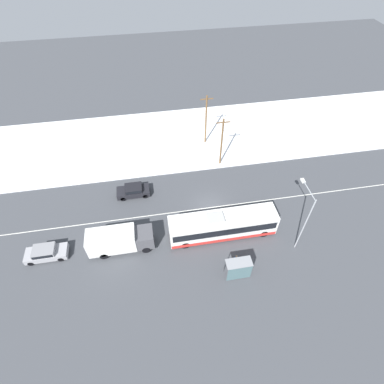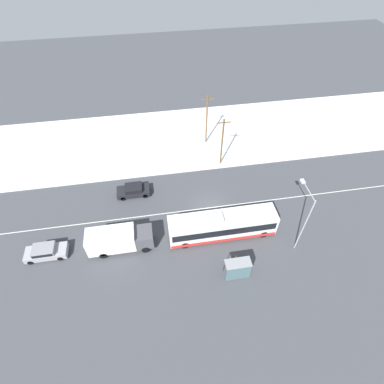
{
  "view_description": "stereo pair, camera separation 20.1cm",
  "coord_description": "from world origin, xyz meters",
  "px_view_note": "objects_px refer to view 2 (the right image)",
  "views": [
    {
      "loc": [
        -6.27,
        -23.09,
        28.57
      ],
      "look_at": [
        -2.01,
        1.71,
        1.4
      ],
      "focal_mm": 28.0,
      "sensor_mm": 36.0,
      "label": 1
    },
    {
      "loc": [
        -6.07,
        -23.12,
        28.57
      ],
      "look_at": [
        -2.01,
        1.71,
        1.4
      ],
      "focal_mm": 28.0,
      "sensor_mm": 36.0,
      "label": 2
    }
  ],
  "objects_px": {
    "box_truck": "(119,239)",
    "bus_shelter": "(238,269)",
    "sedan_car": "(133,190)",
    "streetlamp": "(304,215)",
    "utility_pole_snowlot": "(207,119)",
    "city_bus": "(222,225)",
    "utility_pole_roadside": "(222,142)",
    "parked_car_near_truck": "(45,251)",
    "pedestrian_at_stop": "(235,259)"
  },
  "relations": [
    {
      "from": "box_truck",
      "to": "parked_car_near_truck",
      "type": "relative_size",
      "value": 1.61
    },
    {
      "from": "sedan_car",
      "to": "pedestrian_at_stop",
      "type": "relative_size",
      "value": 2.6
    },
    {
      "from": "utility_pole_roadside",
      "to": "parked_car_near_truck",
      "type": "bearing_deg",
      "value": -152.21
    },
    {
      "from": "city_bus",
      "to": "streetlamp",
      "type": "distance_m",
      "value": 8.7
    },
    {
      "from": "sedan_car",
      "to": "streetlamp",
      "type": "xyz_separation_m",
      "value": [
        17.29,
        -10.32,
        4.21
      ]
    },
    {
      "from": "sedan_car",
      "to": "parked_car_near_truck",
      "type": "relative_size",
      "value": 0.94
    },
    {
      "from": "utility_pole_roadside",
      "to": "city_bus",
      "type": "bearing_deg",
      "value": -102.32
    },
    {
      "from": "sedan_car",
      "to": "bus_shelter",
      "type": "relative_size",
      "value": 1.57
    },
    {
      "from": "city_bus",
      "to": "bus_shelter",
      "type": "relative_size",
      "value": 4.61
    },
    {
      "from": "sedan_car",
      "to": "streetlamp",
      "type": "bearing_deg",
      "value": 149.16
    },
    {
      "from": "bus_shelter",
      "to": "streetlamp",
      "type": "bearing_deg",
      "value": 22.38
    },
    {
      "from": "parked_car_near_truck",
      "to": "city_bus",
      "type": "bearing_deg",
      "value": -0.83
    },
    {
      "from": "streetlamp",
      "to": "utility_pole_snowlot",
      "type": "xyz_separation_m",
      "value": [
        -6.09,
        19.48,
        -0.91
      ]
    },
    {
      "from": "parked_car_near_truck",
      "to": "utility_pole_roadside",
      "type": "bearing_deg",
      "value": 27.79
    },
    {
      "from": "parked_car_near_truck",
      "to": "sedan_car",
      "type": "bearing_deg",
      "value": 38.19
    },
    {
      "from": "pedestrian_at_stop",
      "to": "city_bus",
      "type": "bearing_deg",
      "value": 97.06
    },
    {
      "from": "city_bus",
      "to": "streetlamp",
      "type": "bearing_deg",
      "value": -18.3
    },
    {
      "from": "parked_car_near_truck",
      "to": "utility_pole_roadside",
      "type": "distance_m",
      "value": 24.91
    },
    {
      "from": "parked_car_near_truck",
      "to": "streetlamp",
      "type": "distance_m",
      "value": 27.35
    },
    {
      "from": "sedan_car",
      "to": "streetlamp",
      "type": "height_order",
      "value": "streetlamp"
    },
    {
      "from": "city_bus",
      "to": "utility_pole_roadside",
      "type": "bearing_deg",
      "value": 77.68
    },
    {
      "from": "pedestrian_at_stop",
      "to": "utility_pole_roadside",
      "type": "xyz_separation_m",
      "value": [
        2.08,
        15.84,
        2.93
      ]
    },
    {
      "from": "box_truck",
      "to": "bus_shelter",
      "type": "bearing_deg",
      "value": -25.27
    },
    {
      "from": "sedan_car",
      "to": "streetlamp",
      "type": "distance_m",
      "value": 20.58
    },
    {
      "from": "pedestrian_at_stop",
      "to": "utility_pole_snowlot",
      "type": "xyz_separation_m",
      "value": [
        1.0,
        21.01,
        3.14
      ]
    },
    {
      "from": "utility_pole_roadside",
      "to": "utility_pole_snowlot",
      "type": "bearing_deg",
      "value": 101.82
    },
    {
      "from": "parked_car_near_truck",
      "to": "streetlamp",
      "type": "bearing_deg",
      "value": -5.93
    },
    {
      "from": "box_truck",
      "to": "utility_pole_snowlot",
      "type": "distance_m",
      "value": 21.44
    },
    {
      "from": "box_truck",
      "to": "streetlamp",
      "type": "height_order",
      "value": "streetlamp"
    },
    {
      "from": "box_truck",
      "to": "utility_pole_roadside",
      "type": "distance_m",
      "value": 18.42
    },
    {
      "from": "box_truck",
      "to": "pedestrian_at_stop",
      "type": "height_order",
      "value": "box_truck"
    },
    {
      "from": "box_truck",
      "to": "streetlamp",
      "type": "relative_size",
      "value": 0.89
    },
    {
      "from": "pedestrian_at_stop",
      "to": "bus_shelter",
      "type": "bearing_deg",
      "value": -96.87
    },
    {
      "from": "box_truck",
      "to": "pedestrian_at_stop",
      "type": "distance_m",
      "value": 12.59
    },
    {
      "from": "city_bus",
      "to": "pedestrian_at_stop",
      "type": "bearing_deg",
      "value": -82.94
    },
    {
      "from": "city_bus",
      "to": "utility_pole_roadside",
      "type": "xyz_separation_m",
      "value": [
        2.58,
        11.8,
        2.31
      ]
    },
    {
      "from": "bus_shelter",
      "to": "utility_pole_snowlot",
      "type": "distance_m",
      "value": 22.64
    },
    {
      "from": "box_truck",
      "to": "utility_pole_roadside",
      "type": "relative_size",
      "value": 0.94
    },
    {
      "from": "box_truck",
      "to": "pedestrian_at_stop",
      "type": "relative_size",
      "value": 4.44
    },
    {
      "from": "city_bus",
      "to": "pedestrian_at_stop",
      "type": "height_order",
      "value": "city_bus"
    },
    {
      "from": "pedestrian_at_stop",
      "to": "streetlamp",
      "type": "relative_size",
      "value": 0.2
    },
    {
      "from": "sedan_car",
      "to": "box_truck",
      "type": "bearing_deg",
      "value": 77.7
    },
    {
      "from": "box_truck",
      "to": "utility_pole_snowlot",
      "type": "xyz_separation_m",
      "value": [
        12.9,
        16.94,
        2.54
      ]
    },
    {
      "from": "parked_car_near_truck",
      "to": "bus_shelter",
      "type": "bearing_deg",
      "value": -16.43
    },
    {
      "from": "parked_car_near_truck",
      "to": "bus_shelter",
      "type": "xyz_separation_m",
      "value": [
        19.61,
        -5.78,
        0.88
      ]
    },
    {
      "from": "sedan_car",
      "to": "utility_pole_roadside",
      "type": "xyz_separation_m",
      "value": [
        12.28,
        3.99,
        3.09
      ]
    },
    {
      "from": "sedan_car",
      "to": "utility_pole_snowlot",
      "type": "distance_m",
      "value": 14.84
    },
    {
      "from": "city_bus",
      "to": "utility_pole_roadside",
      "type": "height_order",
      "value": "utility_pole_roadside"
    },
    {
      "from": "streetlamp",
      "to": "utility_pole_snowlot",
      "type": "height_order",
      "value": "streetlamp"
    },
    {
      "from": "bus_shelter",
      "to": "pedestrian_at_stop",
      "type": "bearing_deg",
      "value": 83.13
    }
  ]
}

